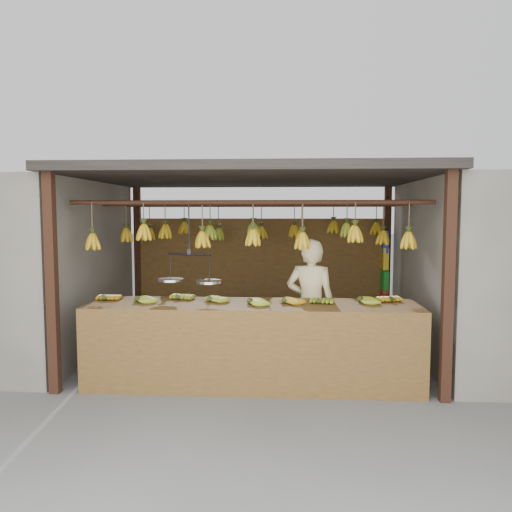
{
  "coord_description": "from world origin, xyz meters",
  "views": [
    {
      "loc": [
        0.41,
        -6.46,
        1.88
      ],
      "look_at": [
        0.0,
        0.3,
        1.3
      ],
      "focal_mm": 35.0,
      "sensor_mm": 36.0,
      "label": 1
    }
  ],
  "objects": [
    {
      "name": "ground",
      "position": [
        0.0,
        0.0,
        0.0
      ],
      "size": [
        80.0,
        80.0,
        0.0
      ],
      "primitive_type": "plane",
      "color": "#5B5B57"
    },
    {
      "name": "counter",
      "position": [
        0.05,
        -1.23,
        0.71
      ],
      "size": [
        3.59,
        0.82,
        0.96
      ],
      "color": "brown",
      "rests_on": "ground"
    },
    {
      "name": "balance_scale",
      "position": [
        -0.66,
        -1.0,
        1.17
      ],
      "size": [
        0.74,
        0.41,
        0.89
      ],
      "color": "black",
      "rests_on": "ground"
    },
    {
      "name": "stall",
      "position": [
        0.0,
        0.33,
        1.97
      ],
      "size": [
        4.3,
        3.3,
        2.4
      ],
      "color": "black",
      "rests_on": "ground"
    },
    {
      "name": "vendor",
      "position": [
        0.7,
        -0.6,
        0.79
      ],
      "size": [
        0.64,
        0.48,
        1.58
      ],
      "primitive_type": "imported",
      "rotation": [
        0.0,
        0.0,
        2.95
      ],
      "color": "beige",
      "rests_on": "ground"
    },
    {
      "name": "hanging_bananas",
      "position": [
        0.0,
        -0.01,
        1.62
      ],
      "size": [
        3.64,
        2.24,
        0.39
      ],
      "color": "#BF9014",
      "rests_on": "ground"
    },
    {
      "name": "bag_bundles",
      "position": [
        1.94,
        1.35,
        1.0
      ],
      "size": [
        0.08,
        0.26,
        1.23
      ],
      "color": "#1426BF",
      "rests_on": "ground"
    }
  ]
}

